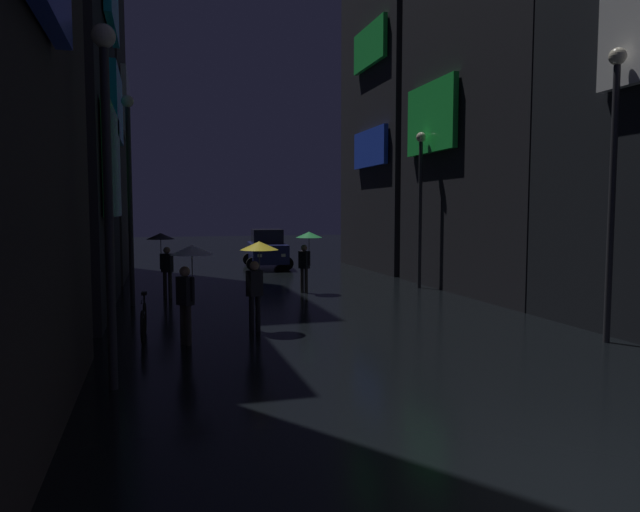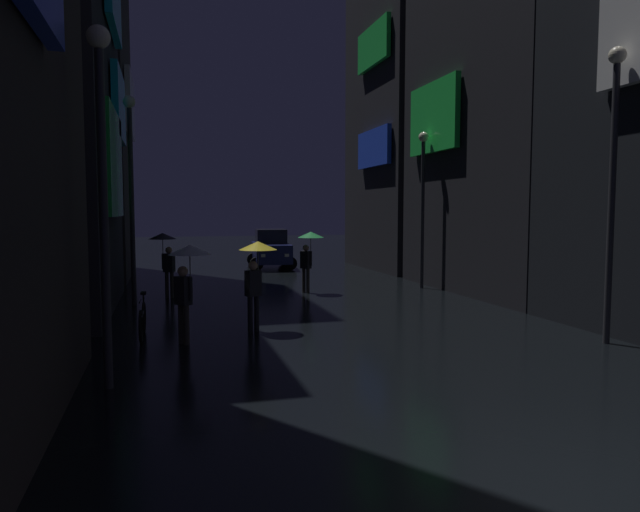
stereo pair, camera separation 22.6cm
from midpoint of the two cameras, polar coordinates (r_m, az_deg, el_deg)
The scene contains 14 objects.
ground_plane at distance 6.75m, azimuth 26.31°, elevation -20.75°, with size 120.00×120.00×0.00m, color black.
building_left_mid at distance 18.12m, azimuth -27.47°, elevation 17.96°, with size 4.25×7.66×14.39m.
building_right_mid at distance 22.31m, azimuth 17.84°, elevation 22.60°, with size 4.25×8.41×19.65m.
building_right_far at distance 28.91m, azimuth 8.07°, elevation 12.99°, with size 4.25×7.29×14.19m.
pedestrian_foreground_right_clear at distance 12.24m, azimuth -13.42°, elevation -1.04°, with size 0.90×0.90×2.12m.
pedestrian_foreground_left_black at distance 19.10m, azimuth -15.78°, elevation 0.88°, with size 0.90×0.90×2.12m.
pedestrian_midstreet_left_yellow at distance 13.40m, azimuth -6.73°, elevation -0.47°, with size 0.90×0.90×2.12m.
pedestrian_midstreet_centre_green at distance 19.55m, azimuth -1.60°, elevation 1.13°, with size 0.90×0.90×2.12m.
bicycle_parked_at_storefront at distance 13.38m, azimuth -17.69°, elevation -6.21°, with size 0.13×1.82×0.96m.
car_distant at distance 28.52m, azimuth -5.54°, elevation 0.68°, with size 2.50×4.27×1.92m.
streetlamp_left_near at distance 9.53m, azimuth -21.15°, elevation 8.42°, with size 0.36×0.36×5.66m.
streetlamp_right_far at distance 21.14m, azimuth 9.70°, elevation 6.37°, with size 0.36×0.36×5.67m.
streetlamp_right_near at distance 13.58m, azimuth 26.85°, elevation 8.24°, with size 0.36×0.36×6.21m.
streetlamp_left_far at distance 17.89m, azimuth -18.87°, elevation 7.46°, with size 0.36×0.36×6.20m.
Camera 1 is at (-4.32, -4.42, 2.83)m, focal length 32.00 mm.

